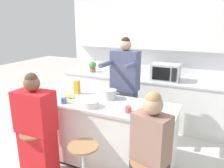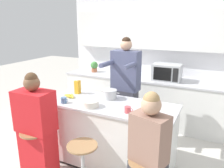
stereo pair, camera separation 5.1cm
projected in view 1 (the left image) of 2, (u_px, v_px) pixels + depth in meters
The scene contains 17 objects.
ground_plane at pixel (110, 163), 3.17m from camera, with size 16.00×16.00×0.00m, color beige.
wall_back at pixel (151, 44), 4.45m from camera, with size 3.65×0.22×2.70m.
back_counter at pixel (144, 99), 4.45m from camera, with size 3.39×0.69×0.92m.
kitchen_island at pixel (110, 134), 3.04m from camera, with size 1.78×0.73×0.92m.
bar_stool_leftmost at pixel (36, 155), 2.77m from camera, with size 0.38×0.38×0.67m.
person_cooking at pixel (125, 93), 3.51m from camera, with size 0.46×0.58×1.76m.
person_wrapped_blanket at pixel (37, 131), 2.72m from camera, with size 0.47×0.29×1.41m.
person_seated_near at pixel (150, 163), 2.14m from camera, with size 0.39×0.34×1.37m.
cooking_pot at pixel (110, 94), 3.07m from camera, with size 0.29×0.20×0.13m.
fruit_bowl at pixel (148, 106), 2.72m from camera, with size 0.17×0.17×0.07m.
mixing_bowl_steel at pixel (91, 104), 2.79m from camera, with size 0.22×0.22×0.08m.
coffee_cup_near at pixel (128, 110), 2.61m from camera, with size 0.11×0.08×0.08m.
coffee_cup_far at pixel (64, 100), 2.91m from camera, with size 0.11×0.08×0.08m.
banana_bunch at pixel (69, 96), 3.12m from camera, with size 0.18×0.13×0.06m.
juice_carton at pixel (77, 87), 3.29m from camera, with size 0.07×0.07×0.22m.
microwave at pixel (165, 72), 4.07m from camera, with size 0.52×0.35×0.31m.
potted_plant at pixel (93, 66), 4.77m from camera, with size 0.16×0.16×0.23m.
Camera 1 is at (1.18, -2.47, 1.96)m, focal length 35.00 mm.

